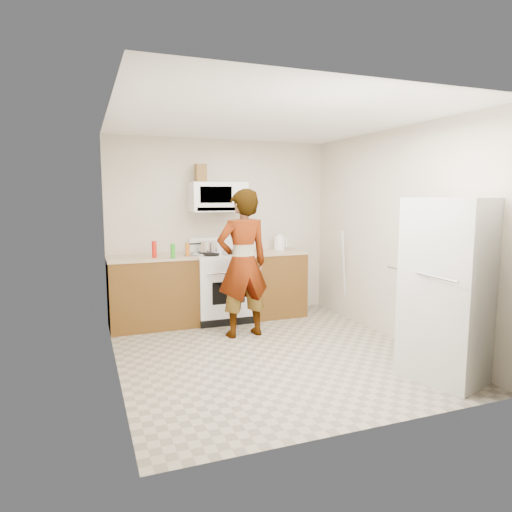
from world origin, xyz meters
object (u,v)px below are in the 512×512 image
microwave (218,197)px  person (243,264)px  kettle (279,243)px  saucepan (208,247)px  gas_range (222,285)px  fridge (451,289)px

microwave → person: bearing=-87.7°
kettle → saucepan: kettle is taller
gas_range → kettle: 1.08m
kettle → gas_range: bearing=-156.3°
person → saucepan: bearing=-82.1°
fridge → kettle: (-0.50, 2.83, 0.18)m
kettle → person: bearing=-118.1°
gas_range → person: bearing=-87.3°
person → fridge: (1.39, -1.92, -0.05)m
fridge → microwave: bearing=98.2°
kettle → saucepan: size_ratio=0.76×
microwave → kettle: microwave is taller
microwave → saucepan: bearing=-172.8°
gas_range → person: person is taller
person → saucepan: (-0.19, 0.90, 0.12)m
person → fridge: person is taller
kettle → saucepan: bearing=-163.1°
fridge → person: bearing=107.5°
person → saucepan: 0.93m
person → kettle: person is taller
gas_range → kettle: bearing=7.5°
gas_range → fridge: (1.43, -2.71, 0.36)m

